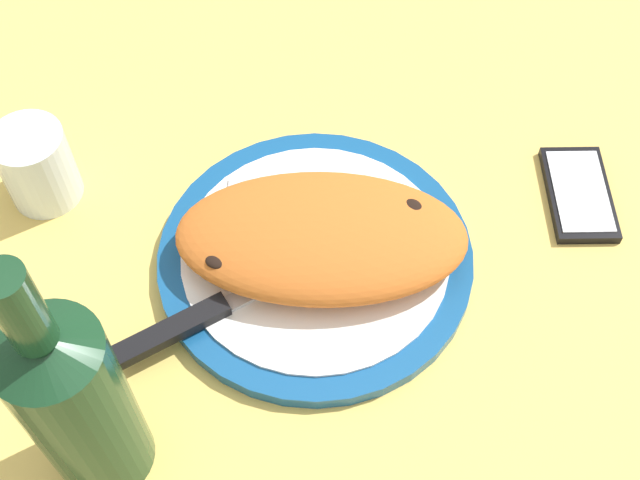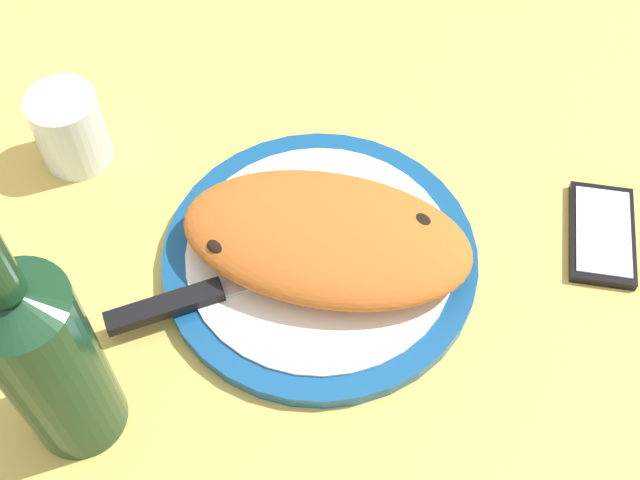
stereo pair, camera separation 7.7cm
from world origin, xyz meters
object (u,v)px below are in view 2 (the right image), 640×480
at_px(plate, 320,257).
at_px(knife, 199,296).
at_px(calzone, 327,237).
at_px(water_glass, 71,132).
at_px(smartphone, 602,234).
at_px(fork, 315,188).
at_px(wine_bottle, 47,358).

xyz_separation_m(plate, knife, (0.10, 0.07, 0.01)).
bearing_deg(calzone, water_glass, -17.37).
bearing_deg(smartphone, fork, 0.80).
relative_size(knife, smartphone, 1.93).
relative_size(calzone, knife, 1.23).
bearing_deg(fork, knife, 59.78).
distance_m(plate, smartphone, 0.28).
xyz_separation_m(smartphone, wine_bottle, (0.44, 0.26, 0.11)).
relative_size(plate, smartphone, 2.60).
xyz_separation_m(calzone, water_glass, (0.28, -0.09, -0.01)).
relative_size(calzone, water_glass, 3.23).
relative_size(fork, smartphone, 1.48).
bearing_deg(fork, wine_bottle, 58.90).
distance_m(fork, smartphone, 0.28).
distance_m(plate, wine_bottle, 0.28).
bearing_deg(fork, plate, 103.80).
relative_size(smartphone, wine_bottle, 0.40).
height_order(fork, water_glass, water_glass).
distance_m(plate, water_glass, 0.29).
bearing_deg(water_glass, knife, 137.60).
distance_m(calzone, smartphone, 0.27).
xyz_separation_m(plate, smartphone, (-0.27, -0.08, -0.00)).
relative_size(calzone, smartphone, 2.38).
xyz_separation_m(calzone, knife, (0.11, 0.07, -0.02)).
xyz_separation_m(water_glass, wine_bottle, (-0.10, 0.28, 0.08)).
distance_m(knife, wine_bottle, 0.17).
height_order(smartphone, wine_bottle, wine_bottle).
bearing_deg(knife, smartphone, -158.45).
bearing_deg(fork, calzone, 108.50).
bearing_deg(plate, wine_bottle, 47.21).
xyz_separation_m(smartphone, water_glass, (0.54, -0.01, 0.03)).
height_order(plate, knife, knife).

